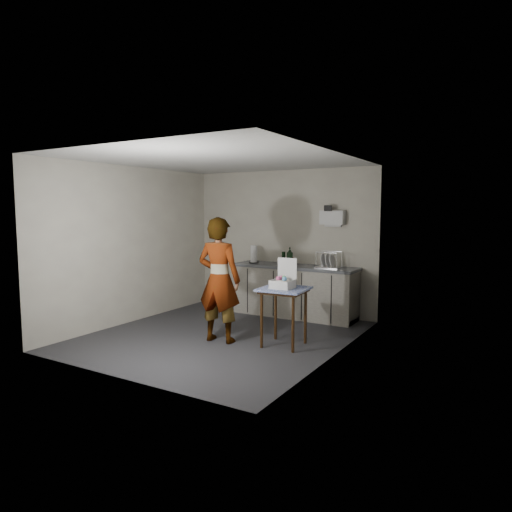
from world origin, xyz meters
The scene contains 15 objects.
ground centered at (0.00, 0.00, 0.00)m, with size 4.00×4.00×0.00m, color #2A2A2F.
wall_back centered at (0.00, 1.99, 1.30)m, with size 3.60×0.02×2.60m, color #B6AD9F.
wall_right centered at (1.79, 0.00, 1.30)m, with size 0.02×4.00×2.60m, color #B6AD9F.
wall_left centered at (-1.79, 0.00, 1.30)m, with size 0.02×4.00×2.60m, color #B6AD9F.
ceiling centered at (0.00, 0.00, 2.60)m, with size 3.60×4.00×0.01m, color silver.
kitchen_counter centered at (0.40, 1.70, 0.43)m, with size 2.24×0.62×0.91m.
wall_shelf centered at (1.00, 1.92, 1.75)m, with size 0.42×0.18×0.37m.
side_table centered at (1.04, 0.04, 0.71)m, with size 0.67×0.67×0.81m.
standing_man centered at (0.15, -0.24, 0.89)m, with size 0.65×0.43×1.78m, color #B2A593.
soap_bottle centered at (0.34, 1.63, 1.07)m, with size 0.12×0.12×0.32m, color black.
soda_can centered at (0.32, 1.72, 0.98)m, with size 0.07×0.07×0.14m, color red.
dark_bottle centered at (0.16, 1.73, 1.02)m, with size 0.07×0.07×0.23m, color black.
paper_towel centered at (-0.40, 1.63, 1.06)m, with size 0.18×0.18×0.32m.
dish_rack centered at (1.04, 1.68, 0.97)m, with size 0.40×0.30×0.28m.
bakery_box centered at (1.03, 0.02, 0.90)m, with size 0.30×0.31×0.41m.
Camera 1 is at (3.86, -5.49, 1.89)m, focal length 32.00 mm.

